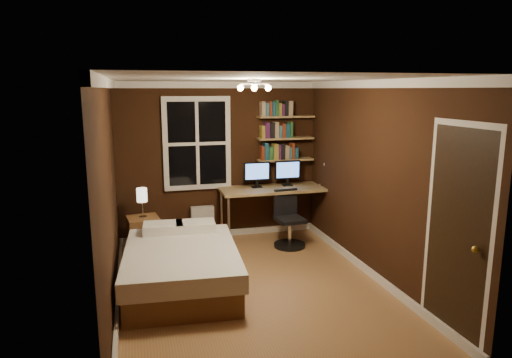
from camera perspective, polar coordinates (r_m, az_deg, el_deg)
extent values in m
plane|color=olive|center=(5.72, -0.47, -13.49)|extent=(4.20, 4.20, 0.00)
cube|color=black|center=(7.34, -4.65, 2.23)|extent=(3.20, 0.04, 2.50)
cube|color=black|center=(5.16, -17.94, -2.10)|extent=(0.04, 4.20, 2.50)
cube|color=black|center=(5.92, 14.66, -0.26)|extent=(0.04, 4.20, 2.50)
cube|color=white|center=(5.20, -0.51, 12.42)|extent=(3.20, 4.20, 0.02)
cube|color=white|center=(7.21, -7.38, 4.42)|extent=(1.06, 0.06, 1.46)
sphere|color=gold|center=(4.50, 25.73, -7.93)|extent=(0.06, 0.06, 0.06)
cube|color=#9A794A|center=(7.49, 3.68, 2.43)|extent=(0.92, 0.22, 0.03)
cube|color=#9A794A|center=(7.45, 3.71, 5.09)|extent=(0.92, 0.22, 0.03)
cube|color=#9A794A|center=(7.42, 3.74, 7.78)|extent=(0.92, 0.22, 0.03)
cube|color=brown|center=(5.73, -9.24, -12.01)|extent=(1.39, 1.88, 0.29)
cube|color=silver|center=(5.64, -9.32, -9.66)|extent=(1.47, 1.94, 0.22)
cube|color=white|center=(6.25, -11.53, -6.01)|extent=(0.55, 0.40, 0.13)
cube|color=white|center=(6.25, -7.57, -5.86)|extent=(0.55, 0.40, 0.13)
cube|color=brown|center=(6.95, -13.84, -6.85)|extent=(0.49, 0.49, 0.55)
cube|color=silver|center=(7.41, -6.70, -5.49)|extent=(0.36, 0.13, 0.54)
cube|color=#9A794A|center=(7.28, 2.47, -1.24)|extent=(1.78, 0.67, 0.04)
cylinder|color=beige|center=(6.91, -3.41, -5.55)|extent=(0.04, 0.04, 0.80)
cylinder|color=beige|center=(7.41, 9.27, -4.53)|extent=(0.04, 0.04, 0.80)
cylinder|color=beige|center=(7.46, -4.34, -4.30)|extent=(0.04, 0.04, 0.80)
cylinder|color=beige|center=(7.93, 7.52, -3.44)|extent=(0.04, 0.04, 0.80)
cylinder|color=black|center=(7.12, 4.21, -8.23)|extent=(0.48, 0.48, 0.05)
cylinder|color=silver|center=(7.05, 4.24, -6.70)|extent=(0.05, 0.05, 0.35)
cube|color=black|center=(6.99, 4.26, -5.08)|extent=(0.42, 0.42, 0.06)
cube|color=black|center=(7.08, 3.72, -2.88)|extent=(0.38, 0.07, 0.41)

